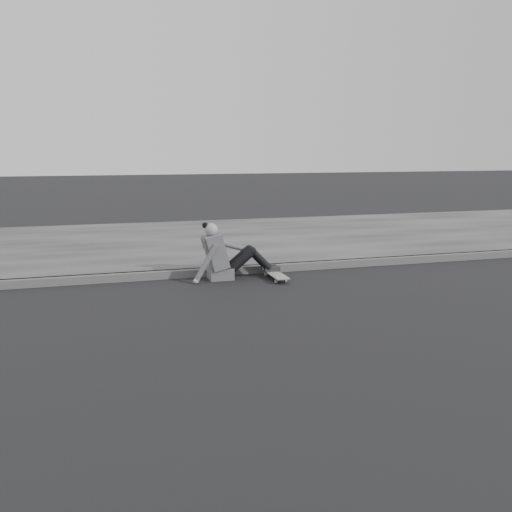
# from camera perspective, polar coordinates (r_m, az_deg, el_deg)

# --- Properties ---
(ground) EXTENTS (80.00, 80.00, 0.00)m
(ground) POSITION_cam_1_polar(r_m,az_deg,el_deg) (6.63, 2.97, -6.42)
(ground) COLOR black
(ground) RESTS_ON ground
(curb) EXTENTS (24.00, 0.16, 0.12)m
(curb) POSITION_cam_1_polar(r_m,az_deg,el_deg) (9.01, -2.49, -1.45)
(curb) COLOR #4E4E4E
(curb) RESTS_ON ground
(sidewalk) EXTENTS (24.00, 6.00, 0.12)m
(sidewalk) POSITION_cam_1_polar(r_m,az_deg,el_deg) (11.92, -6.02, 1.46)
(sidewalk) COLOR #3C3C3C
(sidewalk) RESTS_ON ground
(skateboard) EXTENTS (0.20, 0.78, 0.09)m
(skateboard) POSITION_cam_1_polar(r_m,az_deg,el_deg) (8.67, 1.95, -1.86)
(skateboard) COLOR gray
(skateboard) RESTS_ON ground
(seated_woman) EXTENTS (1.38, 0.46, 0.88)m
(seated_woman) POSITION_cam_1_polar(r_m,az_deg,el_deg) (8.65, -3.18, 0.05)
(seated_woman) COLOR #525254
(seated_woman) RESTS_ON ground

